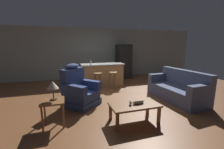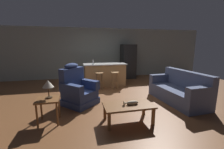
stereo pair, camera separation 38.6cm
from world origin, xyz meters
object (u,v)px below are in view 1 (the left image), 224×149
coffee_table (134,106)px  end_table (53,105)px  fish_figurine (137,102)px  bottle_tall_green (91,63)px  kitchen_island (102,75)px  table_lamp (53,86)px  bar_stool_right (113,77)px  refrigerator (124,61)px  couch (178,89)px  recliner_near_lamp (79,91)px  bar_stool_left (98,78)px

coffee_table → end_table: 1.78m
fish_figurine → end_table: end_table is taller
bottle_tall_green → kitchen_island: bearing=26.3°
fish_figurine → table_lamp: 1.86m
bar_stool_right → bottle_tall_green: 1.05m
table_lamp → bottle_tall_green: size_ratio=1.84×
fish_figurine → coffee_table: bearing=148.5°
refrigerator → couch: bearing=-83.5°
couch → table_lamp: table_lamp is taller
table_lamp → refrigerator: (3.25, 4.04, 0.01)m
refrigerator → fish_figurine: bearing=-108.3°
couch → refrigerator: 3.67m
coffee_table → end_table: (-1.73, 0.39, 0.10)m
coffee_table → recliner_near_lamp: size_ratio=0.92×
coffee_table → bar_stool_left: (-0.26, 2.64, 0.11)m
table_lamp → recliner_near_lamp: bearing=56.8°
fish_figurine → end_table: 1.83m
kitchen_island → bar_stool_right: (0.28, -0.63, -0.01)m
kitchen_island → refrigerator: (1.47, 1.20, 0.40)m
coffee_table → bar_stool_right: size_ratio=1.62×
end_table → bar_stool_left: size_ratio=0.82×
recliner_near_lamp → table_lamp: recliner_near_lamp is taller
refrigerator → recliner_near_lamp: bearing=-130.3°
coffee_table → couch: size_ratio=0.57×
bar_stool_left → bar_stool_right: size_ratio=1.00×
coffee_table → bar_stool_left: bar_stool_left is taller
couch → table_lamp: size_ratio=4.74×
fish_figurine → couch: bearing=25.3°
end_table → refrigerator: refrigerator is taller
fish_figurine → bar_stool_right: bearing=83.5°
coffee_table → refrigerator: 4.76m
coffee_table → bar_stool_right: 2.67m
recliner_near_lamp → end_table: (-0.64, -0.99, 0.04)m
coffee_table → table_lamp: bearing=166.0°
fish_figurine → bottle_tall_green: (-0.50, 3.04, 0.57)m
recliner_near_lamp → end_table: bearing=-76.4°
couch → bar_stool_left: couch is taller
couch → refrigerator: size_ratio=1.10×
recliner_near_lamp → refrigerator: 4.09m
bar_stool_right → recliner_near_lamp: bearing=-138.8°
coffee_table → recliner_near_lamp: 1.76m
kitchen_island → bar_stool_left: kitchen_island is taller
kitchen_island → refrigerator: bearing=39.3°
bar_stool_left → kitchen_island: bearing=62.4°
bar_stool_right → bottle_tall_green: bearing=155.3°
bar_stool_right → refrigerator: 2.22m
couch → bottle_tall_green: (-2.40, 2.15, 0.69)m
fish_figurine → kitchen_island: bearing=89.6°
bottle_tall_green → fish_figurine: bearing=-80.6°
coffee_table → couch: couch is taller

